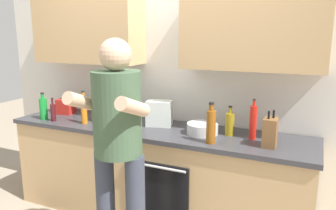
# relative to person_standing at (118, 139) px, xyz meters

# --- Properties ---
(back_wall_unit) EXTENTS (4.00, 0.38, 2.50)m
(back_wall_unit) POSITION_rel_person_standing_xyz_m (-0.10, 1.00, 0.47)
(back_wall_unit) COLOR silver
(back_wall_unit) RESTS_ON ground
(counter) EXTENTS (2.84, 0.67, 0.90)m
(counter) POSITION_rel_person_standing_xyz_m (-0.09, 0.72, -0.57)
(counter) COLOR tan
(counter) RESTS_ON ground
(person_standing) EXTENTS (0.49, 0.45, 1.72)m
(person_standing) POSITION_rel_person_standing_xyz_m (0.00, 0.00, 0.00)
(person_standing) COLOR #383D4C
(person_standing) RESTS_ON ground
(bottle_syrup) EXTENTS (0.07, 0.07, 0.33)m
(bottle_syrup) POSITION_rel_person_standing_xyz_m (0.51, 0.53, 0.02)
(bottle_syrup) COLOR #8C4C14
(bottle_syrup) RESTS_ON counter
(bottle_oil) EXTENTS (0.08, 0.08, 0.25)m
(bottle_oil) POSITION_rel_person_standing_xyz_m (0.60, 0.80, -0.02)
(bottle_oil) COLOR olive
(bottle_oil) RESTS_ON counter
(bottle_wine) EXTENTS (0.05, 0.05, 0.23)m
(bottle_wine) POSITION_rel_person_standing_xyz_m (-1.09, 0.53, -0.03)
(bottle_wine) COLOR #471419
(bottle_wine) RESTS_ON counter
(bottle_soda) EXTENTS (0.08, 0.08, 0.27)m
(bottle_soda) POSITION_rel_person_standing_xyz_m (-1.23, 0.54, -0.01)
(bottle_soda) COLOR #198C33
(bottle_soda) RESTS_ON counter
(bottle_juice) EXTENTS (0.06, 0.06, 0.32)m
(bottle_juice) POSITION_rel_person_standing_xyz_m (-0.76, 0.58, 0.01)
(bottle_juice) COLOR orange
(bottle_juice) RESTS_ON counter
(bottle_hotsauce) EXTENTS (0.06, 0.06, 0.33)m
(bottle_hotsauce) POSITION_rel_person_standing_xyz_m (0.79, 0.77, 0.02)
(bottle_hotsauce) COLOR red
(bottle_hotsauce) RESTS_ON counter
(cup_tea) EXTENTS (0.08, 0.08, 0.10)m
(cup_tea) POSITION_rel_person_standing_xyz_m (-0.46, 0.82, -0.07)
(cup_tea) COLOR #33598C
(cup_tea) RESTS_ON counter
(cup_stoneware) EXTENTS (0.09, 0.09, 0.11)m
(cup_stoneware) POSITION_rel_person_standing_xyz_m (-0.37, 0.68, -0.07)
(cup_stoneware) COLOR slate
(cup_stoneware) RESTS_ON counter
(mixing_bowl) EXTENTS (0.27, 0.27, 0.09)m
(mixing_bowl) POSITION_rel_person_standing_xyz_m (0.37, 0.74, -0.07)
(mixing_bowl) COLOR silver
(mixing_bowl) RESTS_ON counter
(knife_block) EXTENTS (0.10, 0.14, 0.28)m
(knife_block) POSITION_rel_person_standing_xyz_m (0.95, 0.64, -0.01)
(knife_block) COLOR brown
(knife_block) RESTS_ON counter
(potted_herb) EXTENTS (0.15, 0.15, 0.23)m
(potted_herb) POSITION_rel_person_standing_xyz_m (-0.70, 0.73, -0.00)
(potted_herb) COLOR #9E6647
(potted_herb) RESTS_ON counter
(grocery_bag_produce) EXTENTS (0.26, 0.20, 0.24)m
(grocery_bag_produce) POSITION_rel_person_standing_xyz_m (-0.07, 0.81, -0.00)
(grocery_bag_produce) COLOR silver
(grocery_bag_produce) RESTS_ON counter
(grocery_bag_crisps) EXTENTS (0.18, 0.17, 0.16)m
(grocery_bag_crisps) POSITION_rel_person_standing_xyz_m (-1.19, 0.82, -0.04)
(grocery_bag_crisps) COLOR red
(grocery_bag_crisps) RESTS_ON counter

